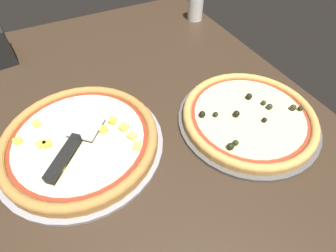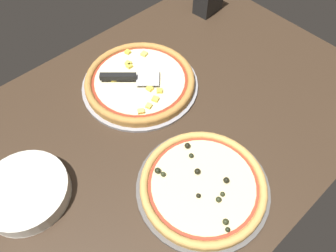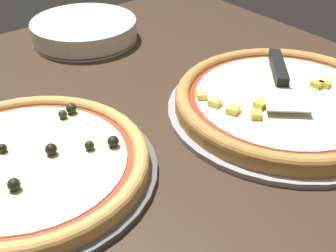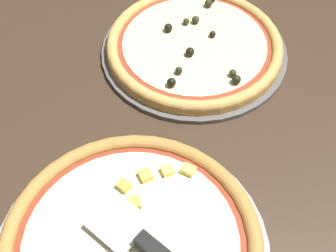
% 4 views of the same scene
% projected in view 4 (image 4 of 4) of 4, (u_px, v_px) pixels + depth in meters
% --- Properties ---
extents(ground_plane, '(1.41, 1.04, 0.04)m').
position_uv_depth(ground_plane, '(121.00, 164.00, 0.85)').
color(ground_plane, '#38281C').
extents(pizza_pan_front, '(0.43, 0.43, 0.01)m').
position_uv_depth(pizza_pan_front, '(132.00, 250.00, 0.72)').
color(pizza_pan_front, '#939399').
rests_on(pizza_pan_front, ground_plane).
extents(pizza_front, '(0.40, 0.40, 0.03)m').
position_uv_depth(pizza_front, '(131.00, 244.00, 0.71)').
color(pizza_front, '#B77F3D').
rests_on(pizza_front, pizza_pan_front).
extents(pizza_pan_back, '(0.40, 0.40, 0.01)m').
position_uv_depth(pizza_pan_back, '(194.00, 51.00, 1.00)').
color(pizza_pan_back, '#565451').
rests_on(pizza_pan_back, ground_plane).
extents(pizza_back, '(0.37, 0.37, 0.04)m').
position_uv_depth(pizza_back, '(194.00, 45.00, 0.99)').
color(pizza_back, tan).
rests_on(pizza_back, pizza_pan_back).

